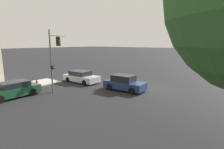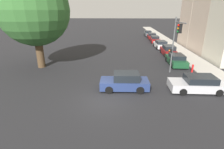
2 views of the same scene
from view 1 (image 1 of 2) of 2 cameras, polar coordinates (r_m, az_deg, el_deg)
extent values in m
plane|color=black|center=(18.99, 11.49, -4.41)|extent=(300.00, 300.00, 0.00)
cylinder|color=#515456|center=(17.50, -19.28, 3.89)|extent=(0.14, 0.14, 5.96)
cylinder|color=#515456|center=(18.17, -17.26, 12.06)|extent=(0.45, 2.12, 0.10)
cube|color=black|center=(18.15, -17.17, 10.33)|extent=(0.34, 0.34, 0.90)
sphere|color=red|center=(18.03, -16.78, 11.31)|extent=(0.20, 0.20, 0.20)
sphere|color=#99660F|center=(18.02, -16.73, 10.35)|extent=(0.20, 0.20, 0.20)
sphere|color=#0F511E|center=(18.02, -16.68, 9.40)|extent=(0.20, 0.20, 0.20)
cube|color=black|center=(17.42, -18.77, 2.26)|extent=(0.27, 0.38, 0.35)
sphere|color=orange|center=(17.32, -18.45, 2.24)|extent=(0.18, 0.18, 0.18)
cube|color=#B7B7BC|center=(21.66, -9.94, -1.15)|extent=(4.65, 1.95, 0.69)
cube|color=black|center=(21.68, -10.33, 0.49)|extent=(2.42, 1.71, 0.53)
cylinder|color=black|center=(21.36, -5.49, -1.77)|extent=(0.61, 0.22, 0.61)
cylinder|color=black|center=(20.07, -8.96, -2.63)|extent=(0.61, 0.22, 0.61)
cylinder|color=black|center=(23.34, -10.76, -0.87)|extent=(0.61, 0.22, 0.61)
cylinder|color=black|center=(22.17, -14.20, -1.59)|extent=(0.61, 0.22, 0.61)
cube|color=navy|center=(17.79, 4.17, -3.40)|extent=(4.23, 1.92, 0.74)
cube|color=black|center=(17.72, 3.74, -1.17)|extent=(2.22, 1.64, 0.63)
cylinder|color=black|center=(17.97, 9.08, -4.08)|extent=(0.67, 0.24, 0.66)
cylinder|color=black|center=(16.53, 6.55, -5.30)|extent=(0.67, 0.24, 0.66)
cylinder|color=black|center=(19.19, 2.11, -3.03)|extent=(0.67, 0.24, 0.66)
cylinder|color=black|center=(17.85, -0.79, -4.05)|extent=(0.67, 0.24, 0.66)
cube|color=#194728|center=(17.77, -29.69, -4.82)|extent=(1.84, 4.44, 0.72)
cube|color=black|center=(17.71, -29.34, -2.82)|extent=(1.61, 2.31, 0.49)
cylinder|color=black|center=(16.59, -32.81, -6.88)|extent=(0.22, 0.66, 0.65)
cylinder|color=black|center=(17.64, -24.43, -5.19)|extent=(0.22, 0.66, 0.65)
cylinder|color=black|center=(19.12, -26.89, -4.23)|extent=(0.22, 0.66, 0.65)
cylinder|color=red|center=(19.94, -23.31, -3.24)|extent=(0.20, 0.20, 0.75)
sphere|color=red|center=(19.85, -23.40, -2.02)|extent=(0.22, 0.22, 0.22)
camera|label=2|loc=(30.06, 19.74, 13.17)|focal=28.00mm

